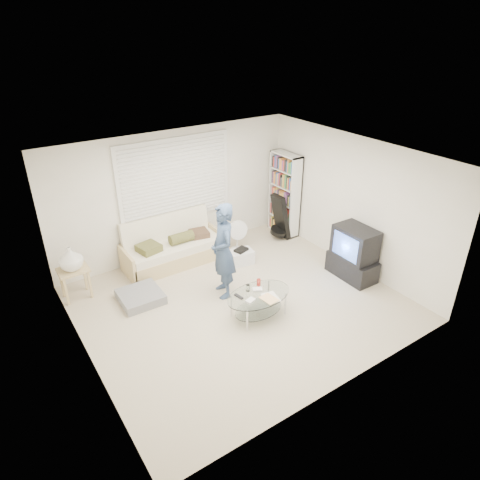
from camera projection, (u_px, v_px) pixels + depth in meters
ground at (240, 303)px, 7.23m from camera, size 5.00×5.00×0.00m
room_shell at (224, 205)px, 6.83m from camera, size 5.02×4.52×2.51m
window_blinds at (176, 180)px, 8.14m from camera, size 2.32×0.08×1.62m
futon_sofa at (173, 248)px, 8.31m from camera, size 1.94×0.78×0.95m
grey_floor_pillow at (141, 297)px, 7.27m from camera, size 0.70×0.70×0.16m
side_table at (71, 261)px, 7.07m from camera, size 0.49×0.40×0.97m
bookshelf at (284, 194)px, 9.24m from camera, size 0.28×0.76×1.80m
guitar_case at (280, 220)px, 9.15m from camera, size 0.39×0.38×1.01m
floor_fan at (237, 233)px, 8.71m from camera, size 0.41×0.27×0.68m
storage_bin at (241, 257)px, 8.36m from camera, size 0.50×0.38×0.32m
tv_unit at (354, 254)px, 7.78m from camera, size 0.52×0.92×0.99m
coffee_table at (258, 299)px, 6.79m from camera, size 1.12×0.72×0.53m
standing_person at (223, 251)px, 7.11m from camera, size 0.54×0.69×1.68m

